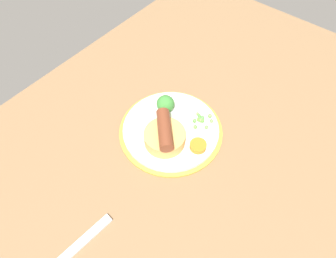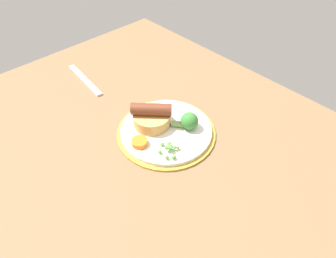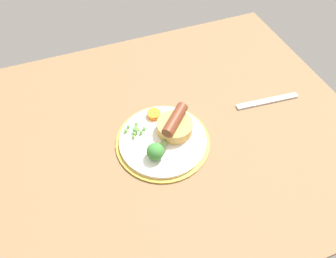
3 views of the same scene
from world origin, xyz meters
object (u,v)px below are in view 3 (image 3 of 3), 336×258
dinner_plate (163,141)px  carrot_slice_1 (154,114)px  fork (267,101)px  pea_pile (136,129)px  broccoli_floret_far (156,151)px  sausage_pudding (175,125)px

dinner_plate → carrot_slice_1: (0.41, 7.67, 1.47)cm
fork → pea_pile: bearing=-177.3°
broccoli_floret_far → dinner_plate: bearing=-167.0°
pea_pile → broccoli_floret_far: bearing=-73.9°
dinner_plate → pea_pile: bearing=141.6°
sausage_pudding → carrot_slice_1: (-3.23, 6.44, -1.59)cm
pea_pile → carrot_slice_1: pea_pile is taller
dinner_plate → sausage_pudding: size_ratio=2.63×
dinner_plate → broccoli_floret_far: 5.84cm
carrot_slice_1 → fork: size_ratio=0.20×
pea_pile → fork: (37.15, -1.78, -2.06)cm
pea_pile → broccoli_floret_far: size_ratio=0.95×
sausage_pudding → pea_pile: size_ratio=1.65×
dinner_plate → carrot_slice_1: bearing=86.9°
pea_pile → fork: 37.25cm
carrot_slice_1 → dinner_plate: bearing=-93.1°
dinner_plate → pea_pile: pea_pile is taller
fork → broccoli_floret_far: bearing=-163.6°
broccoli_floret_far → carrot_slice_1: size_ratio=1.57×
sausage_pudding → broccoli_floret_far: 8.58cm
pea_pile → sausage_pudding: bearing=-18.9°
sausage_pudding → fork: 28.23cm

